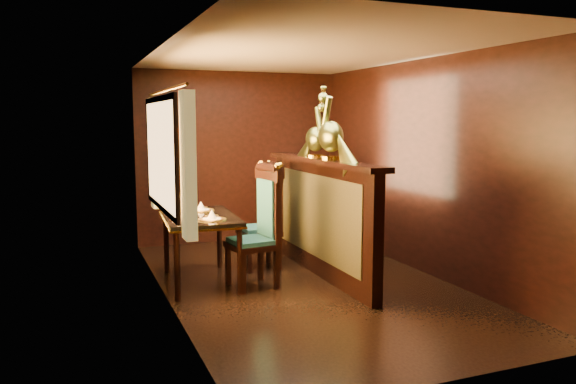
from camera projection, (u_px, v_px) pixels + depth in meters
name	position (u px, v px, depth m)	size (l,w,h in m)	color
ground	(305.00, 284.00, 6.18)	(5.00, 5.00, 0.00)	black
room_shell	(298.00, 140.00, 5.97)	(3.04, 5.04, 2.52)	black
partition	(320.00, 214.00, 6.49)	(0.26, 2.70, 1.36)	black
dining_table	(200.00, 221.00, 6.17)	(0.87, 1.34, 0.96)	black
chair_left	(262.00, 222.00, 6.05)	(0.54, 0.56, 1.35)	black
chair_right	(268.00, 212.00, 6.83)	(0.47, 0.52, 1.30)	black
peacock_left	(331.00, 123.00, 6.12)	(0.26, 0.68, 0.81)	#1A4E2E
peacock_right	(315.00, 128.00, 6.51)	(0.22, 0.57, 0.68)	#1A4E2E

